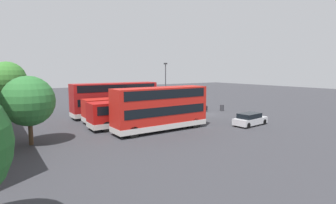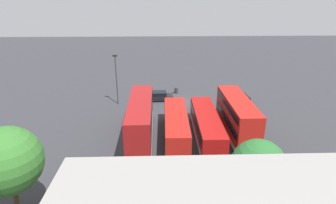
{
  "view_description": "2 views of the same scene",
  "coord_description": "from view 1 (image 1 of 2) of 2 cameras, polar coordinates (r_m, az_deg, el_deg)",
  "views": [
    {
      "loc": [
        -28.57,
        25.38,
        6.35
      ],
      "look_at": [
        2.37,
        4.65,
        1.81
      ],
      "focal_mm": 28.31,
      "sensor_mm": 36.0,
      "label": 1
    },
    {
      "loc": [
        3.41,
        40.24,
        15.84
      ],
      "look_at": [
        2.26,
        4.43,
        1.83
      ],
      "focal_mm": 30.05,
      "sensor_mm": 36.0,
      "label": 2
    }
  ],
  "objects": [
    {
      "name": "bus_single_deck_third",
      "position": [
        33.64,
        -8.52,
        -1.21
      ],
      "size": [
        2.77,
        11.18,
        2.95
      ],
      "color": "red",
      "rests_on": "ground"
    },
    {
      "name": "car_hatchback_silver",
      "position": [
        41.87,
        5.63,
        -0.84
      ],
      "size": [
        4.15,
        1.89,
        1.43
      ],
      "color": "black",
      "rests_on": "ground"
    },
    {
      "name": "bus_double_decker_fourth",
      "position": [
        37.2,
        -11.25,
        0.8
      ],
      "size": [
        2.67,
        11.88,
        4.55
      ],
      "color": "#A51919",
      "rests_on": "ground"
    },
    {
      "name": "waste_bin_yellow",
      "position": [
        42.03,
        11.54,
        -1.23
      ],
      "size": [
        0.6,
        0.6,
        0.95
      ],
      "primitive_type": "cylinder",
      "color": "#333338",
      "rests_on": "ground"
    },
    {
      "name": "car_small_green",
      "position": [
        31.86,
        17.24,
        -3.58
      ],
      "size": [
        2.21,
        4.56,
        1.43
      ],
      "color": "silver",
      "rests_on": "ground"
    },
    {
      "name": "tree_midleft",
      "position": [
        42.56,
        -31.3,
        4.2
      ],
      "size": [
        4.85,
        4.85,
        7.49
      ],
      "color": "#4C3823",
      "rests_on": "ground"
    },
    {
      "name": "bus_single_deck_second",
      "position": [
        30.47,
        -6.0,
        -2.02
      ],
      "size": [
        2.7,
        11.75,
        2.95
      ],
      "color": "#B71411",
      "rests_on": "ground"
    },
    {
      "name": "lamp_post_tall",
      "position": [
        45.88,
        -0.54,
        4.56
      ],
      "size": [
        0.7,
        0.3,
        7.53
      ],
      "color": "#38383D",
      "rests_on": "ground"
    },
    {
      "name": "ground_plane",
      "position": [
        38.74,
        7.69,
        -2.55
      ],
      "size": [
        140.0,
        140.0,
        0.0
      ],
      "primitive_type": "plane",
      "color": "#38383D"
    },
    {
      "name": "bus_double_decker_near_end",
      "position": [
        27.54,
        -1.55,
        -1.2
      ],
      "size": [
        2.76,
        10.48,
        4.55
      ],
      "color": "red",
      "rests_on": "ground"
    },
    {
      "name": "tree_leftmost",
      "position": [
        24.98,
        -27.81,
        0.17
      ],
      "size": [
        4.22,
        4.22,
        5.88
      ],
      "color": "#4C3823",
      "rests_on": "ground"
    }
  ]
}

